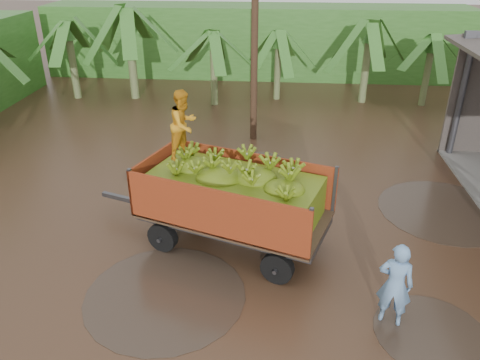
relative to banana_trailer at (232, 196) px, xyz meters
The scene contains 6 objects.
ground 2.07m from the banana_trailer, ahead, with size 100.00×100.00×0.00m, color black.
hedge_north 16.24m from the banana_trailer, 91.51° to the left, with size 22.00×3.00×3.60m, color #2D661E.
banana_trailer is the anchor object (origin of this frame).
man_blue 4.03m from the banana_trailer, 35.44° to the right, with size 0.65×0.42×1.77m, color #6B94C3.
utility_pole 7.41m from the banana_trailer, 89.37° to the left, with size 1.20×0.24×8.28m.
banana_plants 8.02m from the banana_trailer, 128.91° to the left, with size 24.32×20.41×4.41m.
Camera 1 is at (-0.57, -9.59, 6.54)m, focal length 35.00 mm.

